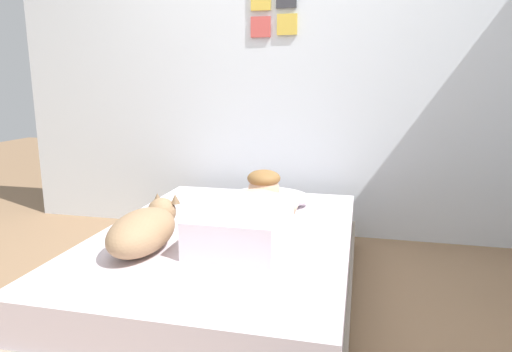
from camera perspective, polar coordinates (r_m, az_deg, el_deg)
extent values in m
plane|color=#8C6B4C|center=(2.34, -5.12, -17.92)|extent=(12.30, 12.30, 0.00)
cube|color=silver|center=(3.46, 2.32, 13.40)|extent=(4.15, 0.10, 2.50)
cube|color=#CC4C47|center=(3.43, 0.60, 18.37)|extent=(0.14, 0.02, 0.14)
cube|color=gold|center=(3.40, 3.96, 18.63)|extent=(0.14, 0.02, 0.14)
cube|color=gold|center=(3.46, 0.62, 21.43)|extent=(0.14, 0.02, 0.14)
cube|color=gray|center=(2.54, -3.79, -13.09)|extent=(1.35, 1.94, 0.18)
cube|color=silver|center=(2.47, -3.85, -9.19)|extent=(1.31, 1.88, 0.20)
ellipsoid|color=silver|center=(2.92, 1.92, -2.64)|extent=(0.52, 0.32, 0.11)
cube|color=silver|center=(2.26, -1.70, -6.12)|extent=(0.42, 0.64, 0.18)
ellipsoid|color=#D8AD8E|center=(2.57, 0.24, -3.41)|extent=(0.32, 0.20, 0.16)
sphere|color=#D8AD8E|center=(2.71, 0.99, -1.72)|extent=(0.19, 0.19, 0.19)
ellipsoid|color=olive|center=(2.70, 1.00, -0.28)|extent=(0.20, 0.20, 0.10)
cylinder|color=#D8AD8E|center=(2.74, -1.15, -3.13)|extent=(0.23, 0.07, 0.14)
cylinder|color=#D8AD8E|center=(2.69, 2.98, -3.38)|extent=(0.23, 0.07, 0.14)
ellipsoid|color=#9E7A56|center=(2.19, -14.23, -6.86)|extent=(0.26, 0.48, 0.20)
sphere|color=#9E7A56|center=(2.41, -11.86, -4.48)|extent=(0.15, 0.15, 0.15)
cone|color=#7E6145|center=(2.42, -12.38, -2.71)|extent=(0.05, 0.05, 0.05)
cone|color=#7E6145|center=(2.38, -10.20, -2.87)|extent=(0.05, 0.05, 0.05)
cylinder|color=teal|center=(2.71, 0.95, -4.21)|extent=(0.09, 0.09, 0.07)
torus|color=teal|center=(2.70, 2.14, -4.28)|extent=(0.05, 0.01, 0.05)
cube|color=black|center=(2.56, -8.50, -6.08)|extent=(0.07, 0.14, 0.01)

